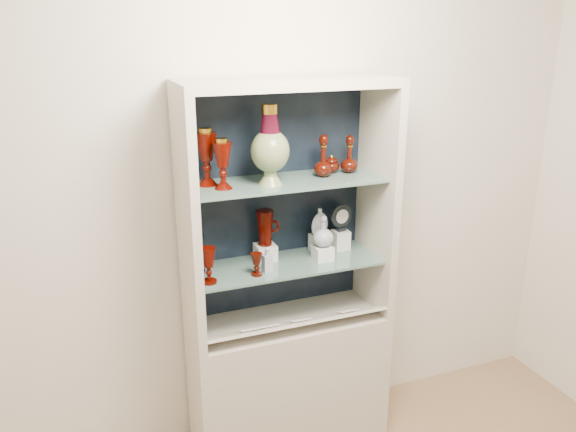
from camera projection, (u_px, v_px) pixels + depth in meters
name	position (u px, v px, depth m)	size (l,w,h in m)	color
wall_back	(272.00, 184.00, 2.84)	(3.50, 0.02, 2.80)	silver
cabinet_base	(288.00, 382.00, 2.97)	(1.00, 0.40, 0.75)	beige
cabinet_back_panel	(275.00, 200.00, 2.83)	(0.98, 0.02, 1.15)	black
cabinet_side_left	(188.00, 223.00, 2.50)	(0.04, 0.40, 1.15)	beige
cabinet_side_right	(377.00, 201.00, 2.83)	(0.04, 0.40, 1.15)	beige
cabinet_top_cap	(288.00, 83.00, 2.48)	(1.00, 0.40, 0.04)	beige
shelf_lower	(287.00, 264.00, 2.77)	(0.92, 0.34, 0.01)	slate
shelf_upper	(286.00, 182.00, 2.64)	(0.92, 0.34, 0.01)	slate
label_ledge	(296.00, 323.00, 2.74)	(0.92, 0.18, 0.01)	beige
label_card_0	(348.00, 311.00, 2.83)	(0.10, 0.07, 0.00)	white
label_card_1	(300.00, 320.00, 2.74)	(0.10, 0.07, 0.00)	white
label_card_2	(250.00, 329.00, 2.66)	(0.10, 0.07, 0.00)	white
label_card_3	(268.00, 326.00, 2.69)	(0.10, 0.07, 0.00)	white
pedestal_lamp_left	(207.00, 157.00, 2.52)	(0.10, 0.10, 0.26)	#460800
pedestal_lamp_right	(223.00, 164.00, 2.47)	(0.09, 0.09, 0.23)	#460800
enamel_urn	(270.00, 145.00, 2.51)	(0.18, 0.18, 0.36)	#104C18
ruby_decanter_a	(323.00, 153.00, 2.67)	(0.09, 0.09, 0.23)	#400E05
ruby_decanter_b	(350.00, 153.00, 2.75)	(0.09, 0.09, 0.20)	#400E05
lidded_bowl	(331.00, 163.00, 2.77)	(0.08, 0.08, 0.09)	#400E05
cobalt_goblet	(196.00, 254.00, 2.63)	(0.08, 0.08, 0.19)	#0C073F
ruby_goblet_tall	(209.00, 266.00, 2.53)	(0.07, 0.07, 0.17)	#460800
ruby_goblet_small	(257.00, 264.00, 2.61)	(0.06, 0.06, 0.11)	#400E05
riser_ruby_pitcher	(265.00, 252.00, 2.80)	(0.10, 0.10, 0.08)	silver
ruby_pitcher	(265.00, 228.00, 2.76)	(0.13, 0.08, 0.18)	#460800
clear_square_bottle	(267.00, 259.00, 2.65)	(0.04, 0.04, 0.12)	#969FAD
riser_flat_flask	(319.00, 243.00, 2.90)	(0.09, 0.09, 0.09)	silver
flat_flask	(320.00, 221.00, 2.86)	(0.11, 0.04, 0.15)	silver
riser_clear_round_decanter	(323.00, 253.00, 2.80)	(0.09, 0.09, 0.07)	silver
clear_round_decanter	(323.00, 232.00, 2.77)	(0.10, 0.10, 0.15)	#969FAD
riser_cameo_medallion	(341.00, 240.00, 2.93)	(0.08, 0.08, 0.10)	silver
cameo_medallion	(341.00, 217.00, 2.90)	(0.12, 0.04, 0.15)	black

